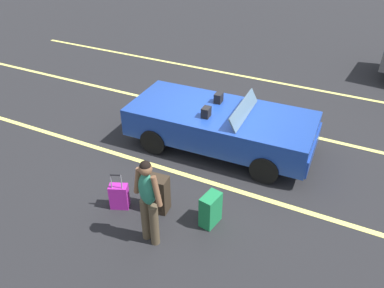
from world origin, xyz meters
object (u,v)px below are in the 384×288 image
at_px(convertible_car, 229,127).
at_px(traveler_person, 148,198).
at_px(suitcase_medium_bright, 210,210).
at_px(suitcase_large_black, 155,194).
at_px(suitcase_small_carryon, 119,196).

bearing_deg(convertible_car, traveler_person, -94.70).
height_order(convertible_car, suitcase_medium_bright, convertible_car).
bearing_deg(suitcase_medium_bright, suitcase_large_black, 15.99).
bearing_deg(suitcase_small_carryon, suitcase_medium_bright, -100.34).
relative_size(convertible_car, suitcase_large_black, 5.67).
distance_m(suitcase_small_carryon, traveler_person, 1.25).
height_order(convertible_car, suitcase_small_carryon, convertible_car).
relative_size(convertible_car, suitcase_medium_bright, 6.77).
bearing_deg(traveler_person, suitcase_large_black, 36.97).
xyz_separation_m(suitcase_large_black, suitcase_medium_bright, (1.05, 0.12, -0.06)).
bearing_deg(traveler_person, suitcase_small_carryon, 77.52).
bearing_deg(convertible_car, suitcase_small_carryon, -114.13).
height_order(suitcase_large_black, traveler_person, traveler_person).
relative_size(suitcase_large_black, suitcase_medium_bright, 1.19).
distance_m(convertible_car, suitcase_large_black, 2.51).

